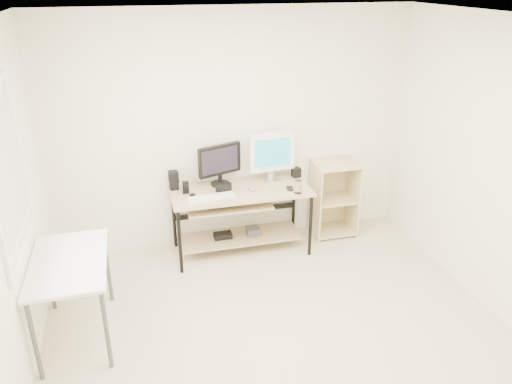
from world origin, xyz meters
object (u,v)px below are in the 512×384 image
object	(u,v)px
side_table	(70,269)
white_imac	(272,153)
audio_controller	(186,187)
shelf_unit	(332,197)
black_monitor	(220,162)
desk	(238,207)

from	to	relation	value
side_table	white_imac	xyz separation A→B (m)	(2.08, 1.22, 0.40)
audio_controller	side_table	bearing A→B (deg)	-132.91
shelf_unit	audio_controller	xyz separation A→B (m)	(-1.73, -0.11, 0.37)
side_table	black_monitor	distance (m)	1.97
desk	shelf_unit	xyz separation A→B (m)	(1.18, 0.16, -0.09)
shelf_unit	audio_controller	size ratio (longest dim) A/B	6.61
desk	black_monitor	world-z (taller)	black_monitor
side_table	audio_controller	bearing A→B (deg)	45.27
white_imac	shelf_unit	bearing A→B (deg)	-4.94
desk	white_imac	xyz separation A→B (m)	(0.42, 0.16, 0.53)
desk	side_table	world-z (taller)	same
side_table	audio_controller	size ratio (longest dim) A/B	7.35
side_table	audio_controller	world-z (taller)	audio_controller
shelf_unit	black_monitor	bearing A→B (deg)	178.97
desk	black_monitor	xyz separation A→B (m)	(-0.16, 0.18, 0.47)
audio_controller	shelf_unit	bearing A→B (deg)	5.52
side_table	black_monitor	bearing A→B (deg)	39.79
side_table	audio_controller	xyz separation A→B (m)	(1.10, 1.11, 0.15)
desk	audio_controller	size ratio (longest dim) A/B	11.02
desk	side_table	bearing A→B (deg)	-147.35
side_table	shelf_unit	size ratio (longest dim) A/B	1.11
side_table	audio_controller	distance (m)	1.57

